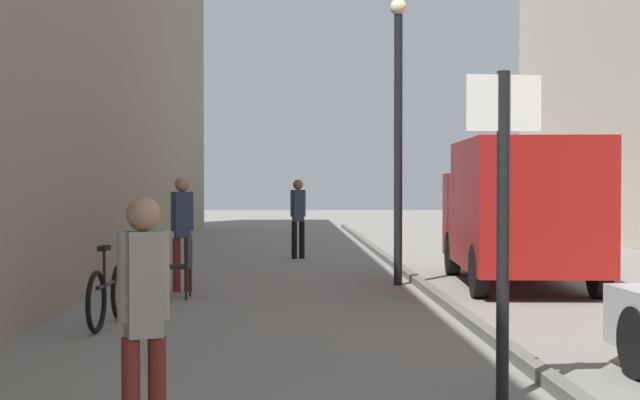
{
  "coord_description": "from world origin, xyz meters",
  "views": [
    {
      "loc": [
        -0.67,
        -2.18,
        1.75
      ],
      "look_at": [
        -0.03,
        13.68,
        1.41
      ],
      "focal_mm": 51.55,
      "sensor_mm": 36.0,
      "label": 1
    }
  ],
  "objects_px": {
    "pedestrian_far_crossing": "(144,309)",
    "lamp_post": "(398,122)",
    "bicycle_leaning": "(109,294)",
    "pedestrian_main_foreground": "(298,213)",
    "delivery_van": "(519,209)",
    "pedestrian_mid_block": "(182,225)",
    "cafe_chair_near_window": "(181,261)",
    "street_sign_post": "(503,206)"
  },
  "relations": [
    {
      "from": "lamp_post",
      "to": "bicycle_leaning",
      "type": "height_order",
      "value": "lamp_post"
    },
    {
      "from": "pedestrian_far_crossing",
      "to": "bicycle_leaning",
      "type": "relative_size",
      "value": 0.93
    },
    {
      "from": "lamp_post",
      "to": "bicycle_leaning",
      "type": "distance_m",
      "value": 6.23
    },
    {
      "from": "pedestrian_mid_block",
      "to": "bicycle_leaning",
      "type": "bearing_deg",
      "value": -113.84
    },
    {
      "from": "pedestrian_main_foreground",
      "to": "street_sign_post",
      "type": "height_order",
      "value": "street_sign_post"
    },
    {
      "from": "pedestrian_main_foreground",
      "to": "delivery_van",
      "type": "relative_size",
      "value": 0.36
    },
    {
      "from": "pedestrian_mid_block",
      "to": "cafe_chair_near_window",
      "type": "bearing_deg",
      "value": -100.21
    },
    {
      "from": "cafe_chair_near_window",
      "to": "pedestrian_far_crossing",
      "type": "bearing_deg",
      "value": -172.26
    },
    {
      "from": "bicycle_leaning",
      "to": "street_sign_post",
      "type": "bearing_deg",
      "value": -41.48
    },
    {
      "from": "delivery_van",
      "to": "street_sign_post",
      "type": "bearing_deg",
      "value": -101.58
    },
    {
      "from": "pedestrian_mid_block",
      "to": "cafe_chair_near_window",
      "type": "xyz_separation_m",
      "value": [
        0.07,
        -0.83,
        -0.5
      ]
    },
    {
      "from": "pedestrian_far_crossing",
      "to": "delivery_van",
      "type": "distance_m",
      "value": 10.44
    },
    {
      "from": "delivery_van",
      "to": "pedestrian_far_crossing",
      "type": "bearing_deg",
      "value": -113.33
    },
    {
      "from": "pedestrian_main_foreground",
      "to": "pedestrian_mid_block",
      "type": "relative_size",
      "value": 0.98
    },
    {
      "from": "pedestrian_main_foreground",
      "to": "cafe_chair_near_window",
      "type": "xyz_separation_m",
      "value": [
        -1.84,
        -6.83,
        -0.47
      ]
    },
    {
      "from": "pedestrian_main_foreground",
      "to": "delivery_van",
      "type": "height_order",
      "value": "delivery_van"
    },
    {
      "from": "pedestrian_far_crossing",
      "to": "bicycle_leaning",
      "type": "bearing_deg",
      "value": 82.06
    },
    {
      "from": "pedestrian_far_crossing",
      "to": "cafe_chair_near_window",
      "type": "xyz_separation_m",
      "value": [
        -0.64,
        7.9,
        -0.4
      ]
    },
    {
      "from": "delivery_van",
      "to": "cafe_chair_near_window",
      "type": "distance_m",
      "value": 5.63
    },
    {
      "from": "pedestrian_mid_block",
      "to": "bicycle_leaning",
      "type": "xyz_separation_m",
      "value": [
        -0.51,
        -3.41,
        -0.66
      ]
    },
    {
      "from": "lamp_post",
      "to": "cafe_chair_near_window",
      "type": "relative_size",
      "value": 5.06
    },
    {
      "from": "bicycle_leaning",
      "to": "cafe_chair_near_window",
      "type": "relative_size",
      "value": 1.88
    },
    {
      "from": "pedestrian_mid_block",
      "to": "pedestrian_far_crossing",
      "type": "xyz_separation_m",
      "value": [
        0.71,
        -8.73,
        -0.09
      ]
    },
    {
      "from": "pedestrian_far_crossing",
      "to": "bicycle_leaning",
      "type": "xyz_separation_m",
      "value": [
        -1.22,
        5.32,
        -0.57
      ]
    },
    {
      "from": "pedestrian_far_crossing",
      "to": "lamp_post",
      "type": "bearing_deg",
      "value": 52.76
    },
    {
      "from": "cafe_chair_near_window",
      "to": "lamp_post",
      "type": "bearing_deg",
      "value": -62.12
    },
    {
      "from": "pedestrian_mid_block",
      "to": "pedestrian_far_crossing",
      "type": "relative_size",
      "value": 1.1
    },
    {
      "from": "bicycle_leaning",
      "to": "pedestrian_far_crossing",
      "type": "bearing_deg",
      "value": -72.57
    },
    {
      "from": "pedestrian_mid_block",
      "to": "delivery_van",
      "type": "relative_size",
      "value": 0.36
    },
    {
      "from": "pedestrian_mid_block",
      "to": "lamp_post",
      "type": "relative_size",
      "value": 0.38
    },
    {
      "from": "delivery_van",
      "to": "cafe_chair_near_window",
      "type": "xyz_separation_m",
      "value": [
        -5.41,
        -1.39,
        -0.73
      ]
    },
    {
      "from": "lamp_post",
      "to": "pedestrian_mid_block",
      "type": "bearing_deg",
      "value": -167.88
    },
    {
      "from": "pedestrian_mid_block",
      "to": "cafe_chair_near_window",
      "type": "distance_m",
      "value": 0.97
    },
    {
      "from": "pedestrian_main_foreground",
      "to": "lamp_post",
      "type": "distance_m",
      "value": 5.75
    },
    {
      "from": "pedestrian_mid_block",
      "to": "street_sign_post",
      "type": "relative_size",
      "value": 0.69
    },
    {
      "from": "lamp_post",
      "to": "bicycle_leaning",
      "type": "relative_size",
      "value": 2.69
    },
    {
      "from": "lamp_post",
      "to": "street_sign_post",
      "type": "bearing_deg",
      "value": -91.4
    },
    {
      "from": "pedestrian_main_foreground",
      "to": "bicycle_leaning",
      "type": "height_order",
      "value": "pedestrian_main_foreground"
    },
    {
      "from": "pedestrian_main_foreground",
      "to": "bicycle_leaning",
      "type": "bearing_deg",
      "value": -120.03
    },
    {
      "from": "bicycle_leaning",
      "to": "cafe_chair_near_window",
      "type": "distance_m",
      "value": 2.65
    },
    {
      "from": "cafe_chair_near_window",
      "to": "pedestrian_main_foreground",
      "type": "bearing_deg",
      "value": -11.97
    },
    {
      "from": "pedestrian_main_foreground",
      "to": "pedestrian_far_crossing",
      "type": "height_order",
      "value": "pedestrian_main_foreground"
    }
  ]
}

